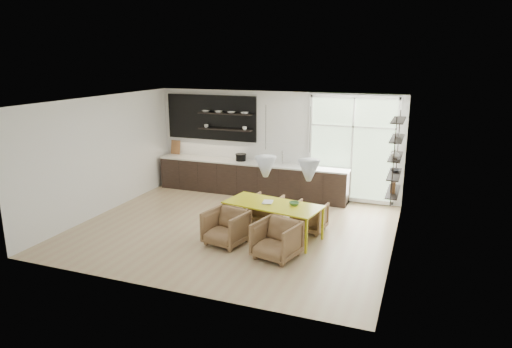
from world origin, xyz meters
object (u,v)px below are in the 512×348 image
armchair_back_right (310,217)px  armchair_front_left (226,227)px  armchair_back_left (267,208)px  wire_stool (230,216)px  dining_table (273,206)px  armchair_front_right (276,240)px

armchair_back_right → armchair_front_left: bearing=49.2°
armchair_back_left → armchair_back_right: armchair_back_right is taller
armchair_back_left → wire_stool: bearing=58.2°
armchair_front_left → wire_stool: armchair_front_left is taller
dining_table → armchair_front_right: bearing=-57.2°
dining_table → armchair_back_right: bearing=54.3°
armchair_back_right → armchair_front_left: (-1.45, -1.35, 0.04)m
armchair_back_left → armchair_front_left: size_ratio=0.85×
armchair_front_right → wire_stool: bearing=156.9°
dining_table → armchair_back_right: size_ratio=3.11×
dining_table → armchair_back_left: bearing=126.9°
dining_table → armchair_back_left: (-0.46, 0.92, -0.39)m
wire_stool → dining_table: bearing=-6.1°
armchair_front_left → dining_table: bearing=54.5°
armchair_front_right → wire_stool: (-1.47, 1.09, -0.07)m
armchair_front_left → armchair_back_right: bearing=55.4°
armchair_back_right → armchair_front_right: bearing=87.3°
armchair_back_left → armchair_front_right: (0.87, -1.90, 0.06)m
armchair_back_right → wire_stool: bearing=23.1°
dining_table → armchair_back_left: dining_table is taller
armchair_back_left → armchair_front_left: (-0.32, -1.63, 0.06)m
armchair_back_left → wire_stool: armchair_back_left is taller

